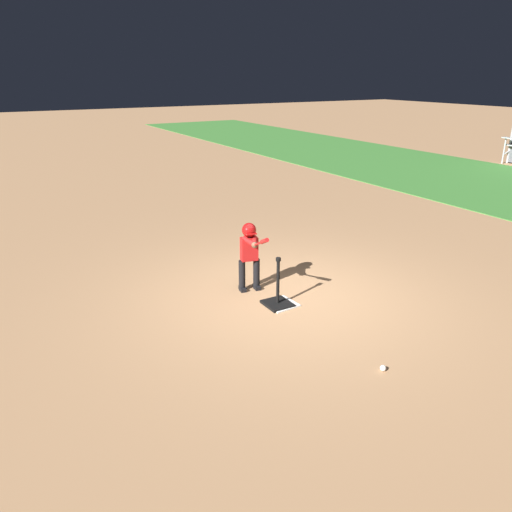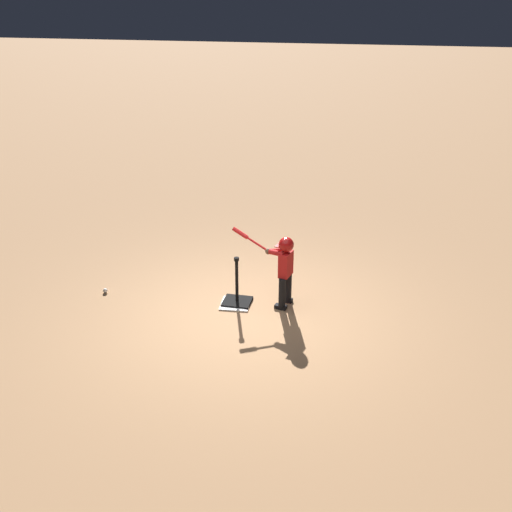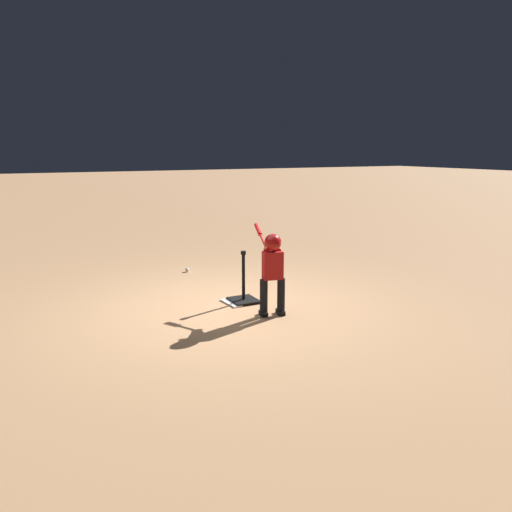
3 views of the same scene
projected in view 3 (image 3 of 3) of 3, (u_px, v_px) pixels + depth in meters
The scene contains 5 objects.
ground_plane at pixel (227, 308), 7.08m from camera, with size 90.00×90.00×0.00m, color #AD7F56.
home_plate at pixel (240, 301), 7.36m from camera, with size 0.44×0.44×0.02m, color white.
batting_tee at pixel (244, 294), 7.35m from camera, with size 0.43×0.38×0.77m.
batter_child at pixel (272, 264), 6.66m from camera, with size 0.98×0.40×1.15m.
baseball at pixel (187, 270), 9.17m from camera, with size 0.07×0.07×0.07m, color white.
Camera 3 is at (-6.21, 2.72, 2.22)m, focal length 35.00 mm.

